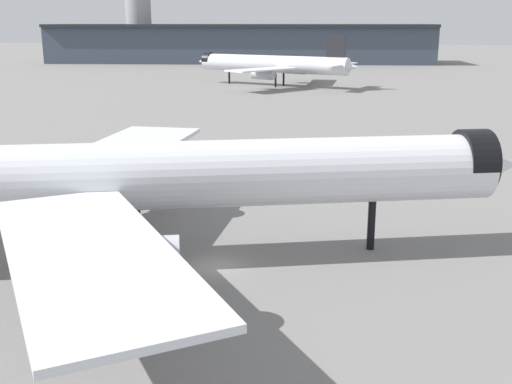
# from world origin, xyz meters

# --- Properties ---
(ground) EXTENTS (900.00, 900.00, 0.00)m
(ground) POSITION_xyz_m (0.00, 0.00, 0.00)
(ground) COLOR slate
(airliner_near_gate) EXTENTS (53.67, 48.09, 14.24)m
(airliner_near_gate) POSITION_xyz_m (-4.17, 1.02, 6.27)
(airliner_near_gate) COLOR silver
(airliner_near_gate) RESTS_ON ground
(airliner_far_taxiway) EXTENTS (47.09, 42.11, 13.20)m
(airliner_far_taxiway) POSITION_xyz_m (-10.17, 129.13, 5.81)
(airliner_far_taxiway) COLOR silver
(airliner_far_taxiway) RESTS_ON ground
(terminal_building) EXTENTS (162.97, 45.00, 26.05)m
(terminal_building) POSITION_xyz_m (-37.29, 227.24, 8.21)
(terminal_building) COLOR #3D4756
(terminal_building) RESTS_ON ground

